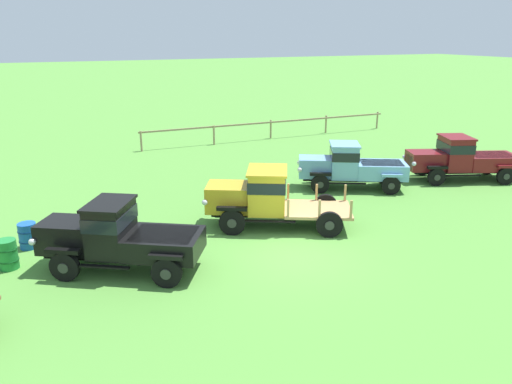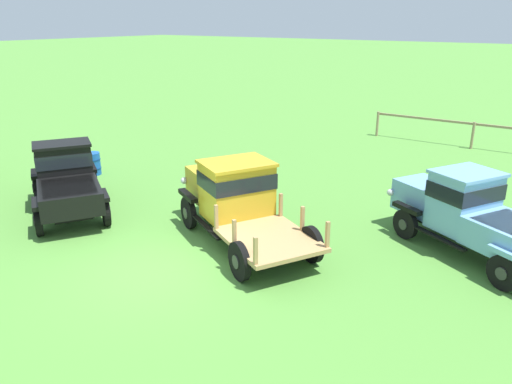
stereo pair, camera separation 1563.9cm
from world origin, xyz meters
The scene contains 8 objects.
ground_plane centered at (0.00, 0.00, 0.00)m, with size 240.00×240.00×0.00m, color #518E38.
paddock_fence centered at (7.31, 16.34, 0.90)m, with size 17.29×0.59×1.21m.
vintage_truck_second_in_line centered at (-5.05, 1.15, 1.04)m, with size 4.82×3.79×2.06m.
vintage_truck_midrow_center centered at (0.18, 2.61, 1.13)m, with size 5.35×3.93×2.09m.
vintage_truck_far_side centered at (5.63, 5.10, 1.03)m, with size 4.84×3.50×2.02m.
vintage_truck_back_of_row centered at (11.07, 4.09, 1.04)m, with size 5.31×3.31×2.08m.
oil_drum_beside_row centered at (-8.02, 2.55, 0.45)m, with size 0.58×0.58×0.89m.
oil_drum_near_fence centered at (-7.47, 3.92, 0.42)m, with size 0.59×0.59×0.84m.
Camera 1 is at (-6.91, -12.52, 6.59)m, focal length 35.00 mm.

